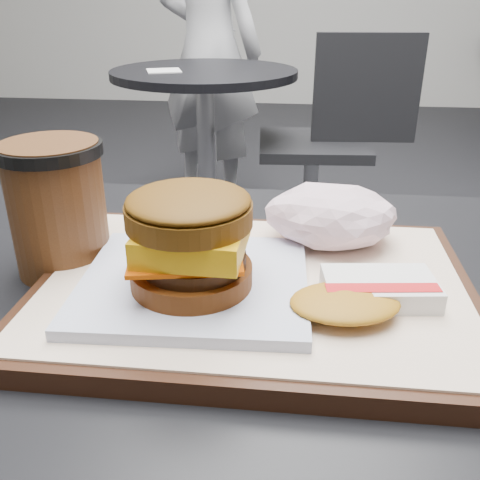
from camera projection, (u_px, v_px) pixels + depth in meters
name	position (u px, v px, depth m)	size (l,w,h in m)	color
customer_table	(268.00, 461.00, 0.55)	(0.80, 0.60, 0.77)	#A5A5AA
serving_tray	(254.00, 289.00, 0.47)	(0.38, 0.28, 0.02)	black
breakfast_sandwich	(192.00, 250.00, 0.43)	(0.20, 0.18, 0.09)	white
hash_brown	(364.00, 295.00, 0.43)	(0.13, 0.10, 0.02)	white
crumpled_wrapper	(331.00, 216.00, 0.53)	(0.13, 0.10, 0.06)	white
coffee_cup	(57.00, 203.00, 0.50)	(0.10, 0.10, 0.13)	#442410
neighbor_table	(206.00, 122.00, 2.08)	(0.70, 0.70, 0.75)	black
napkin	(164.00, 71.00, 1.94)	(0.12, 0.12, 0.00)	white
neighbor_chair	(331.00, 133.00, 2.10)	(0.61, 0.45, 0.88)	#97979B
patron	(209.00, 50.00, 2.54)	(0.55, 0.36, 1.51)	silver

